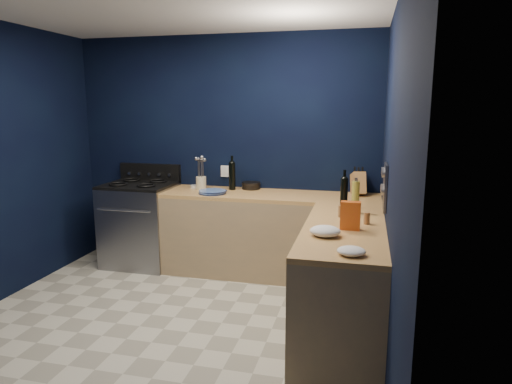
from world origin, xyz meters
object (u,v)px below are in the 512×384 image
(plate_stack, at_px, (212,192))
(crouton_bag, at_px, (350,216))
(gas_range, at_px, (141,225))
(utensil_crock, at_px, (201,183))
(knife_block, at_px, (358,184))

(plate_stack, bearing_deg, crouton_bag, -36.36)
(gas_range, bearing_deg, crouton_bag, -26.68)
(crouton_bag, bearing_deg, plate_stack, 145.55)
(plate_stack, bearing_deg, utensil_crock, 133.58)
(gas_range, height_order, plate_stack, plate_stack)
(gas_range, height_order, knife_block, knife_block)
(knife_block, height_order, crouton_bag, knife_block)
(utensil_crock, bearing_deg, gas_range, -172.18)
(gas_range, height_order, crouton_bag, crouton_bag)
(crouton_bag, bearing_deg, gas_range, 155.24)
(utensil_crock, distance_m, knife_block, 1.72)
(gas_range, xyz_separation_m, utensil_crock, (0.72, 0.10, 0.51))
(utensil_crock, relative_size, knife_block, 0.62)
(knife_block, bearing_deg, crouton_bag, -104.37)
(plate_stack, height_order, knife_block, knife_block)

